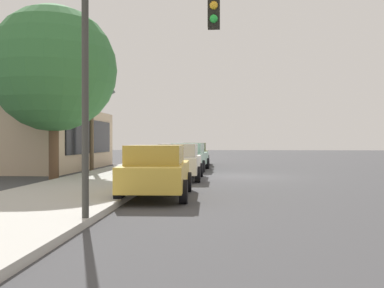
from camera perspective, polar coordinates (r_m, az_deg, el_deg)
name	(u,v)px	position (r m, az deg, el deg)	size (l,w,h in m)	color
ground_plane	(239,176)	(20.69, 6.33, -4.35)	(120.00, 120.00, 0.00)	#424244
sidewalk_curb	(125,174)	(21.20, -9.01, -4.02)	(60.00, 4.20, 0.16)	#B2AFA8
car_mustard	(157,171)	(12.92, -4.75, -3.59)	(4.48, 2.09, 1.59)	gold
car_ivory	(179,161)	(18.86, -1.70, -2.34)	(4.36, 2.00, 1.59)	silver
car_seafoam	(189,156)	(24.65, -0.41, -1.69)	(4.92, 2.27, 1.59)	#9ED1BC
car_olive	(195,154)	(30.17, 0.36, -1.31)	(4.70, 2.07, 1.59)	olive
storefront_building	(40,137)	(27.59, -19.83, 0.87)	(11.07, 6.69, 5.45)	#CCB293
shade_tree	(54,69)	(20.05, -18.12, 9.56)	(5.57, 5.57, 7.71)	brown
traffic_light_main	(137,52)	(8.74, -7.43, 12.14)	(0.37, 2.79, 5.20)	#383833
utility_pole_wooden	(92,102)	(24.78, -13.37, 5.52)	(1.80, 0.24, 7.50)	brown
fire_hydrant_red	(168,160)	(26.57, -3.28, -2.23)	(0.22, 0.22, 0.71)	red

